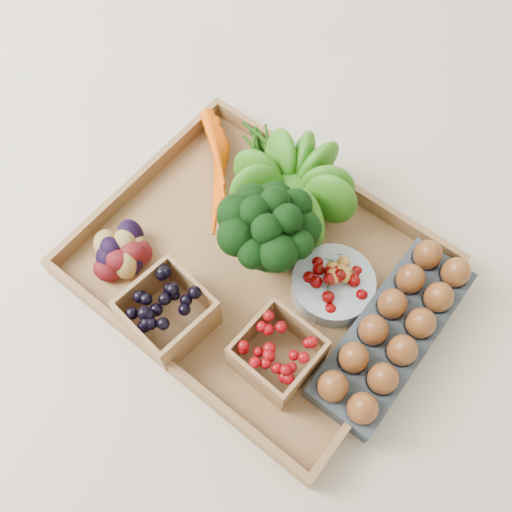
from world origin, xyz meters
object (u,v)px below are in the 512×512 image
Objects in this scene: tray at (256,270)px; egg_carton at (393,334)px; broccoli at (270,243)px; cherry_bowl at (333,285)px.

egg_carton is (0.24, 0.04, 0.03)m from tray.
broccoli reaches higher than cherry_bowl.
broccoli is (0.01, 0.02, 0.07)m from tray.
broccoli is at bearing -169.02° from cherry_bowl.
cherry_bowl is at bearing 174.57° from egg_carton.
cherry_bowl is at bearing 10.98° from broccoli.
egg_carton reaches higher than tray.
egg_carton is at bearing 8.51° from tray.
tray is at bearing -172.05° from egg_carton.
broccoli is 0.13m from cherry_bowl.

